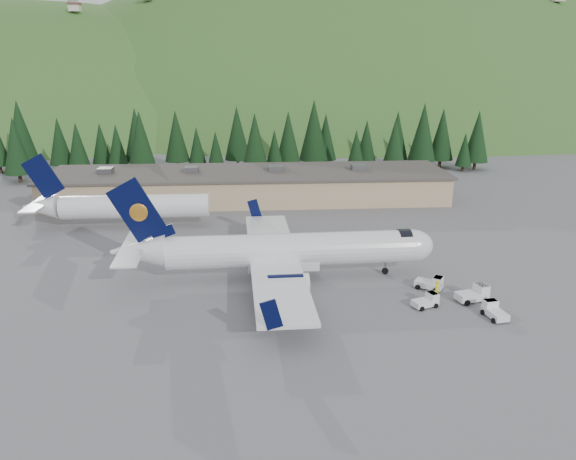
{
  "coord_description": "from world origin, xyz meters",
  "views": [
    {
      "loc": [
        -4.67,
        -61.27,
        25.13
      ],
      "look_at": [
        0.0,
        6.0,
        4.0
      ],
      "focal_mm": 35.0,
      "sensor_mm": 36.0,
      "label": 1
    }
  ],
  "objects_px": {
    "second_airliner": "(116,206)",
    "ramp_worker": "(437,289)",
    "terminal_building": "(248,185)",
    "baggage_tug_c": "(494,311)",
    "baggage_tug_a": "(427,301)",
    "baggage_tug_d": "(474,294)",
    "baggage_tug_b": "(431,283)",
    "airliner": "(282,251)"
  },
  "relations": [
    {
      "from": "baggage_tug_b",
      "to": "baggage_tug_d",
      "type": "xyz_separation_m",
      "value": [
        3.61,
        -3.36,
        0.09
      ]
    },
    {
      "from": "baggage_tug_b",
      "to": "second_airliner",
      "type": "bearing_deg",
      "value": 179.86
    },
    {
      "from": "second_airliner",
      "to": "ramp_worker",
      "type": "xyz_separation_m",
      "value": [
        40.19,
        -28.55,
        -2.38
      ]
    },
    {
      "from": "terminal_building",
      "to": "baggage_tug_c",
      "type": "bearing_deg",
      "value": -63.88
    },
    {
      "from": "baggage_tug_a",
      "to": "baggage_tug_d",
      "type": "height_order",
      "value": "baggage_tug_d"
    },
    {
      "from": "baggage_tug_a",
      "to": "baggage_tug_b",
      "type": "height_order",
      "value": "baggage_tug_b"
    },
    {
      "from": "baggage_tug_b",
      "to": "baggage_tug_d",
      "type": "bearing_deg",
      "value": -9.7
    },
    {
      "from": "second_airliner",
      "to": "baggage_tug_a",
      "type": "height_order",
      "value": "second_airliner"
    },
    {
      "from": "baggage_tug_c",
      "to": "terminal_building",
      "type": "distance_m",
      "value": 55.47
    },
    {
      "from": "baggage_tug_c",
      "to": "ramp_worker",
      "type": "distance_m",
      "value": 6.66
    },
    {
      "from": "airliner",
      "to": "baggage_tug_b",
      "type": "distance_m",
      "value": 17.24
    },
    {
      "from": "baggage_tug_b",
      "to": "baggage_tug_d",
      "type": "distance_m",
      "value": 4.93
    },
    {
      "from": "airliner",
      "to": "second_airliner",
      "type": "height_order",
      "value": "airliner"
    },
    {
      "from": "baggage_tug_c",
      "to": "terminal_building",
      "type": "bearing_deg",
      "value": 16.58
    },
    {
      "from": "baggage_tug_b",
      "to": "ramp_worker",
      "type": "bearing_deg",
      "value": -58.89
    },
    {
      "from": "second_airliner",
      "to": "baggage_tug_d",
      "type": "relative_size",
      "value": 7.58
    },
    {
      "from": "second_airliner",
      "to": "ramp_worker",
      "type": "height_order",
      "value": "second_airliner"
    },
    {
      "from": "airliner",
      "to": "ramp_worker",
      "type": "height_order",
      "value": "airliner"
    },
    {
      "from": "second_airliner",
      "to": "baggage_tug_c",
      "type": "relative_size",
      "value": 8.91
    },
    {
      "from": "baggage_tug_b",
      "to": "terminal_building",
      "type": "bearing_deg",
      "value": 148.8
    },
    {
      "from": "baggage_tug_a",
      "to": "baggage_tug_c",
      "type": "relative_size",
      "value": 0.97
    },
    {
      "from": "second_airliner",
      "to": "baggage_tug_a",
      "type": "bearing_deg",
      "value": -38.82
    },
    {
      "from": "second_airliner",
      "to": "baggage_tug_c",
      "type": "xyz_separation_m",
      "value": [
        44.32,
        -33.77,
        -2.63
      ]
    },
    {
      "from": "terminal_building",
      "to": "baggage_tug_d",
      "type": "distance_m",
      "value": 51.78
    },
    {
      "from": "baggage_tug_a",
      "to": "baggage_tug_c",
      "type": "distance_m",
      "value": 6.57
    },
    {
      "from": "baggage_tug_a",
      "to": "airliner",
      "type": "bearing_deg",
      "value": 127.81
    },
    {
      "from": "baggage_tug_a",
      "to": "terminal_building",
      "type": "height_order",
      "value": "terminal_building"
    },
    {
      "from": "airliner",
      "to": "terminal_building",
      "type": "relative_size",
      "value": 0.53
    },
    {
      "from": "ramp_worker",
      "to": "baggage_tug_d",
      "type": "bearing_deg",
      "value": 126.72
    },
    {
      "from": "airliner",
      "to": "baggage_tug_a",
      "type": "bearing_deg",
      "value": -33.0
    },
    {
      "from": "second_airliner",
      "to": "terminal_building",
      "type": "distance_m",
      "value": 25.55
    },
    {
      "from": "baggage_tug_c",
      "to": "terminal_building",
      "type": "height_order",
      "value": "terminal_building"
    },
    {
      "from": "second_airliner",
      "to": "baggage_tug_b",
      "type": "bearing_deg",
      "value": -33.35
    },
    {
      "from": "baggage_tug_b",
      "to": "ramp_worker",
      "type": "xyz_separation_m",
      "value": [
        -0.07,
        -2.04,
        0.23
      ]
    },
    {
      "from": "terminal_building",
      "to": "ramp_worker",
      "type": "bearing_deg",
      "value": -65.53
    },
    {
      "from": "baggage_tug_d",
      "to": "ramp_worker",
      "type": "distance_m",
      "value": 3.92
    },
    {
      "from": "baggage_tug_b",
      "to": "ramp_worker",
      "type": "height_order",
      "value": "ramp_worker"
    },
    {
      "from": "airliner",
      "to": "baggage_tug_a",
      "type": "height_order",
      "value": "airliner"
    },
    {
      "from": "baggage_tug_a",
      "to": "baggage_tug_b",
      "type": "bearing_deg",
      "value": 46.27
    },
    {
      "from": "baggage_tug_a",
      "to": "baggage_tug_d",
      "type": "xyz_separation_m",
      "value": [
        5.46,
        1.04,
        0.15
      ]
    },
    {
      "from": "airliner",
      "to": "ramp_worker",
      "type": "relative_size",
      "value": 19.94
    },
    {
      "from": "baggage_tug_c",
      "to": "baggage_tug_a",
      "type": "bearing_deg",
      "value": 54.57
    }
  ]
}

